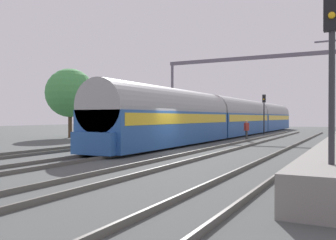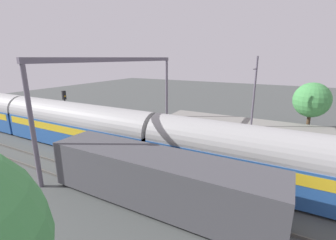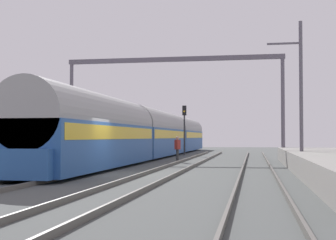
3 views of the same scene
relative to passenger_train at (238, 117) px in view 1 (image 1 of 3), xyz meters
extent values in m
plane|color=#494D4B|center=(2.08, -19.51, -1.97)|extent=(120.00, 120.00, 0.00)
cube|color=#57544E|center=(-4.88, -19.51, -1.89)|extent=(0.08, 60.00, 0.16)
cube|color=#57544E|center=(-3.45, -19.51, -1.89)|extent=(0.08, 60.00, 0.16)
cube|color=#57544E|center=(-0.72, -19.51, -1.89)|extent=(0.08, 60.00, 0.16)
cube|color=#57544E|center=(0.72, -19.51, -1.89)|extent=(0.08, 60.00, 0.16)
cube|color=#57544E|center=(3.45, -19.51, -1.89)|extent=(0.08, 60.00, 0.16)
cube|color=#57544E|center=(4.88, -19.51, -1.89)|extent=(0.08, 60.00, 0.16)
cube|color=#57544E|center=(7.61, -19.51, -1.89)|extent=(0.08, 60.00, 0.16)
cube|color=#57544E|center=(9.05, -19.51, -1.89)|extent=(0.08, 60.00, 0.16)
cube|color=#28569E|center=(0.00, -16.31, -0.71)|extent=(2.90, 16.00, 2.20)
cube|color=gold|center=(0.00, -16.31, -0.08)|extent=(2.93, 15.36, 0.64)
cylinder|color=#A0A0A0|center=(0.00, -16.31, 0.59)|extent=(2.84, 16.00, 2.84)
cube|color=#28569E|center=(0.00, 0.04, -0.71)|extent=(2.90, 16.00, 2.20)
cube|color=gold|center=(0.00, 0.04, -0.08)|extent=(2.93, 15.36, 0.64)
cylinder|color=#A0A0A0|center=(0.00, 0.04, 0.59)|extent=(2.84, 16.00, 2.84)
cube|color=#28569E|center=(0.00, 16.39, -0.71)|extent=(2.90, 16.00, 2.20)
cube|color=gold|center=(0.00, 16.39, -0.08)|extent=(2.93, 15.36, 0.64)
cylinder|color=#A0A0A0|center=(0.00, 16.39, 0.59)|extent=(2.84, 16.00, 2.84)
cube|color=#28569E|center=(0.00, -24.56, -1.26)|extent=(2.40, 0.50, 1.10)
cube|color=#47474C|center=(-4.17, -10.85, -0.46)|extent=(2.80, 13.00, 2.70)
cube|color=black|center=(-4.17, -10.85, -1.76)|extent=(2.52, 11.96, 0.10)
cylinder|color=#393939|center=(3.15, -8.29, -1.55)|extent=(0.24, 0.24, 0.85)
cube|color=maroon|center=(3.15, -8.29, -0.80)|extent=(0.38, 0.46, 0.64)
sphere|color=tan|center=(3.15, -8.29, -0.36)|extent=(0.24, 0.24, 0.24)
cylinder|color=#2D2D33|center=(10.84, -29.48, 0.01)|extent=(0.14, 0.14, 3.98)
cube|color=black|center=(10.84, -29.48, 2.45)|extent=(0.36, 0.20, 0.90)
sphere|color=yellow|center=(10.84, -29.60, 2.34)|extent=(0.16, 0.16, 0.16)
cylinder|color=#2D2D33|center=(1.92, 3.84, -0.14)|extent=(0.14, 0.14, 3.66)
cube|color=black|center=(1.92, 3.84, 2.14)|extent=(0.36, 0.20, 0.90)
sphere|color=yellow|center=(1.92, 3.72, 2.05)|extent=(0.16, 0.16, 0.16)
cylinder|color=#5F5867|center=(-6.17, -3.55, 1.78)|extent=(0.28, 0.28, 7.50)
cube|color=#5F5867|center=(2.08, -3.55, 5.71)|extent=(16.90, 0.24, 0.36)
cube|color=#5F5867|center=(9.83, -13.36, 4.83)|extent=(1.80, 0.10, 0.10)
cylinder|color=#4C3826|center=(-13.32, -11.39, -0.69)|extent=(0.36, 0.36, 2.57)
sphere|color=#44924B|center=(-13.32, -11.39, 2.35)|extent=(4.69, 4.69, 4.69)
camera|label=1|loc=(11.35, -38.76, 0.03)|focal=39.41mm
camera|label=2|loc=(-13.94, -16.81, 5.87)|focal=24.99mm
camera|label=3|loc=(8.17, -40.75, -0.30)|focal=52.46mm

